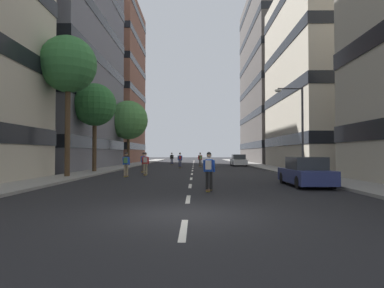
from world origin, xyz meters
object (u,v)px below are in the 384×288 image
Objects in this scene: skater_2 at (180,159)px; skater_5 at (200,159)px; parked_car_near at (306,173)px; skater_1 at (127,161)px; skater_7 at (209,169)px; street_tree_far at (95,105)px; skater_0 at (143,161)px; street_tree_near at (68,65)px; skater_6 at (126,163)px; street_tree_mid at (128,120)px; skater_4 at (145,162)px; skater_3 at (172,158)px; streetlamp_right at (298,121)px; parked_car_mid at (238,161)px.

skater_2 and skater_5 have the same top height.
skater_1 is (-11.86, 12.37, 0.29)m from parked_car_near.
skater_5 and skater_7 have the same top height.
skater_1 is 16.22m from skater_7.
street_tree_far is 6.47m from skater_0.
skater_6 is (3.79, 1.28, -6.80)m from street_tree_near.
skater_4 is at bearing -74.77° from street_tree_mid.
skater_6 is (1.10, -5.63, 0.03)m from skater_1.
skater_6 is at bearing -93.66° from skater_3.
street_tree_near reaches higher than skater_1.
street_tree_near is at bearing -172.94° from streetlamp_right.
parked_car_mid is at bearing 51.15° from skater_1.
skater_6 and skater_7 have the same top height.
skater_2 is 13.13m from skater_4.
skater_6 is at bearing -107.13° from skater_5.
street_tree_mid is 1.30× the size of streetlamp_right.
streetlamp_right is 3.65× the size of skater_0.
street_tree_near is 5.45× the size of skater_0.
streetlamp_right is (16.43, 2.03, -3.68)m from street_tree_near.
parked_car_near is 30.76m from street_tree_mid.
street_tree_far reaches higher than parked_car_near.
street_tree_mid reaches higher than skater_7.
skater_7 is at bearing -90.05° from skater_5.
parked_car_near is 8.46m from streetlamp_right.
skater_0 is (4.17, 0.72, -4.90)m from street_tree_far.
skater_5 is 1.00× the size of skater_6.
skater_1 is at bearing 101.10° from skater_6.
skater_0 and skater_2 have the same top height.
skater_5 is (-5.11, 25.08, 0.32)m from parked_car_near.
street_tree_far reaches higher than skater_4.
skater_5 is (2.40, 3.73, 0.00)m from skater_2.
parked_car_mid is at bearing 56.09° from street_tree_near.
skater_7 is at bearing -71.99° from street_tree_mid.
street_tree_far is at bearing 165.69° from streetlamp_right.
parked_car_near is at bearing -50.09° from skater_0.
skater_1 and skater_7 have the same top height.
skater_7 is (9.42, -28.96, -5.03)m from street_tree_mid.
skater_6 is at bearing 121.66° from skater_7.
parked_car_near is 27.10m from parked_car_mid.
skater_5 is (-5.11, -2.01, 0.32)m from parked_car_mid.
skater_3 is (1.21, 19.18, -0.03)m from skater_0.
skater_0 is 1.49m from skater_1.
skater_4 is at bearing -99.18° from skater_2.
parked_car_mid is 2.47× the size of skater_5.
streetlamp_right is at bearing -21.83° from skater_0.
skater_0 is 9.40m from skater_2.
skater_6 is (-5.65, -18.34, 0.00)m from skater_5.
skater_4 is 17.29m from skater_5.
skater_0 is 1.00× the size of skater_7.
skater_4 and skater_6 have the same top height.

